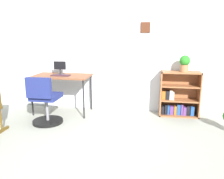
# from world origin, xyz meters

# --- Properties ---
(ground_plane) EXTENTS (6.24, 6.24, 0.00)m
(ground_plane) POSITION_xyz_m (0.00, 0.00, 0.00)
(ground_plane) COLOR gray
(wall_back) EXTENTS (5.20, 0.12, 2.46)m
(wall_back) POSITION_xyz_m (0.00, 2.15, 1.23)
(wall_back) COLOR silver
(wall_back) RESTS_ON ground_plane
(desk) EXTENTS (1.09, 0.63, 0.75)m
(desk) POSITION_xyz_m (-0.81, 1.74, 0.69)
(desk) COLOR brown
(desk) RESTS_ON ground_plane
(monitor) EXTENTS (0.24, 0.19, 0.26)m
(monitor) POSITION_xyz_m (-0.86, 1.79, 0.87)
(monitor) COLOR #262628
(monitor) RESTS_ON desk
(keyboard) EXTENTS (0.36, 0.15, 0.02)m
(keyboard) POSITION_xyz_m (-0.80, 1.67, 0.76)
(keyboard) COLOR #371F29
(keyboard) RESTS_ON desk
(office_chair) EXTENTS (0.52, 0.55, 0.85)m
(office_chair) POSITION_xyz_m (-0.87, 1.09, 0.37)
(office_chair) COLOR black
(office_chair) RESTS_ON ground_plane
(bookshelf_low) EXTENTS (0.72, 0.30, 0.85)m
(bookshelf_low) POSITION_xyz_m (1.42, 1.95, 0.37)
(bookshelf_low) COLOR brown
(bookshelf_low) RESTS_ON ground_plane
(potted_plant_on_shelf) EXTENTS (0.19, 0.19, 0.30)m
(potted_plant_on_shelf) POSITION_xyz_m (1.48, 1.90, 1.01)
(potted_plant_on_shelf) COLOR #9E6642
(potted_plant_on_shelf) RESTS_ON bookshelf_low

